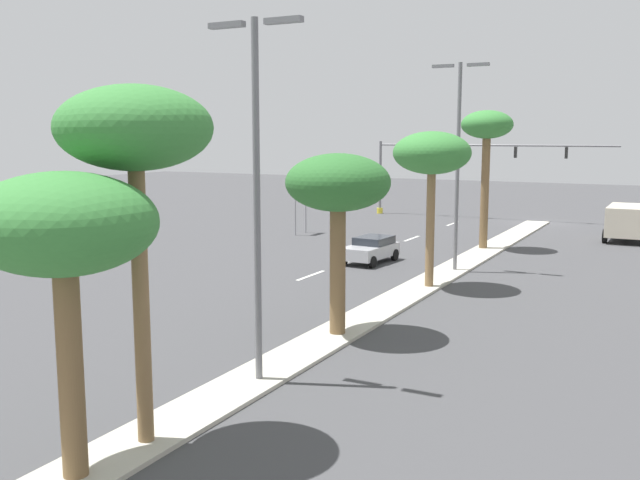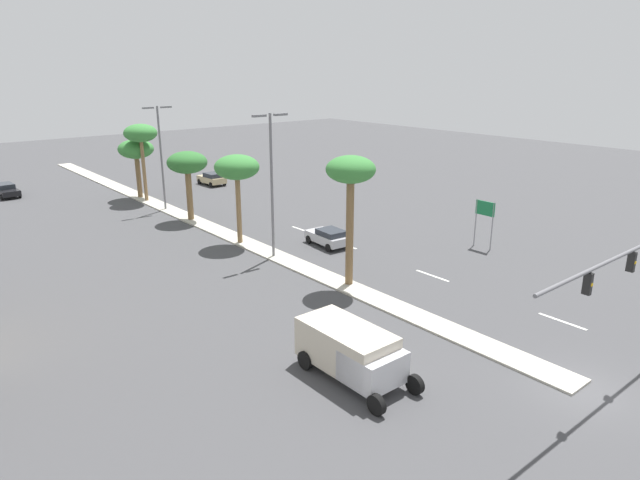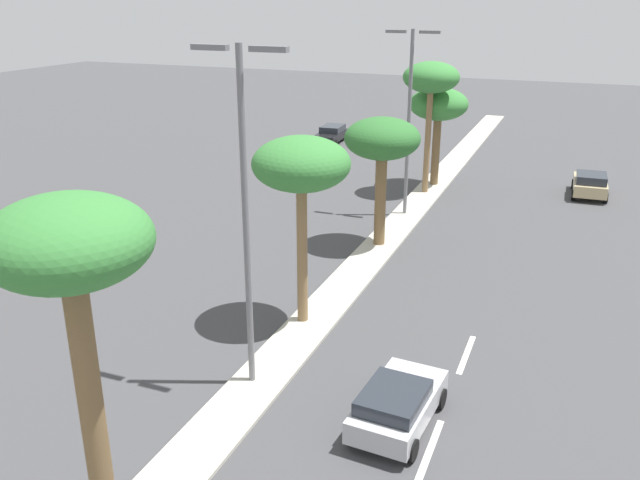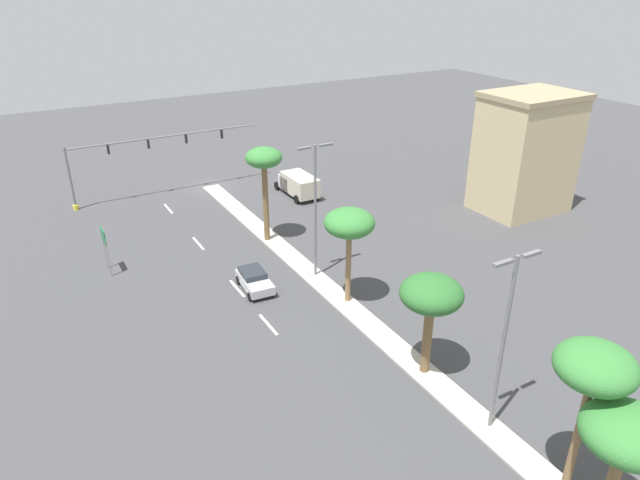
{
  "view_description": "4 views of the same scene",
  "coord_description": "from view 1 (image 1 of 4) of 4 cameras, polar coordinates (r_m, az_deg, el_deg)",
  "views": [
    {
      "loc": [
        -10.85,
        58.85,
        7.05
      ],
      "look_at": [
        3.52,
        31.4,
        2.45
      ],
      "focal_mm": 39.95,
      "sensor_mm": 36.0,
      "label": 1
    },
    {
      "loc": [
        -22.71,
        -9.17,
        13.67
      ],
      "look_at": [
        1.33,
        19.85,
        1.91
      ],
      "focal_mm": 31.16,
      "sensor_mm": 36.0,
      "label": 2
    },
    {
      "loc": [
        8.74,
        6.98,
        11.83
      ],
      "look_at": [
        -0.93,
        31.12,
        2.2
      ],
      "focal_mm": 37.33,
      "sensor_mm": 36.0,
      "label": 3
    },
    {
      "loc": [
        18.86,
        57.66,
        21.82
      ],
      "look_at": [
        0.32,
        25.12,
        3.93
      ],
      "focal_mm": 31.89,
      "sensor_mm": 36.0,
      "label": 4
    }
  ],
  "objects": [
    {
      "name": "street_lamp_left",
      "position": [
        36.97,
        11.0,
        7.01
      ],
      "size": [
        2.9,
        0.24,
        10.5
      ],
      "color": "slate",
      "rests_on": "median_curb"
    },
    {
      "name": "palm_tree_inboard",
      "position": [
        32.64,
        8.95,
        6.71
      ],
      "size": [
        3.52,
        3.52,
        7.09
      ],
      "color": "olive",
      "rests_on": "median_curb"
    },
    {
      "name": "lane_stripe_outboard",
      "position": [
        57.78,
        10.56,
        1.29
      ],
      "size": [
        0.2,
        2.8,
        0.01
      ],
      "primitive_type": "cube",
      "color": "silver",
      "rests_on": "ground"
    },
    {
      "name": "lane_stripe_trailing",
      "position": [
        49.06,
        7.36,
        0.11
      ],
      "size": [
        0.2,
        2.8,
        0.01
      ],
      "primitive_type": "cube",
      "color": "silver",
      "rests_on": "ground"
    },
    {
      "name": "sedan_silver_outboard",
      "position": [
        39.65,
        4.09,
        -0.71
      ],
      "size": [
        2.21,
        4.0,
        1.41
      ],
      "color": "#B2B2B7",
      "rests_on": "ground"
    },
    {
      "name": "lane_stripe_right",
      "position": [
        40.84,
        2.97,
        -1.5
      ],
      "size": [
        0.2,
        2.8,
        0.01
      ],
      "primitive_type": "cube",
      "color": "silver",
      "rests_on": "ground"
    },
    {
      "name": "palm_tree_rear",
      "position": [
        15.95,
        -14.62,
        8.15
      ],
      "size": [
        3.38,
        3.38,
        8.0
      ],
      "color": "olive",
      "rests_on": "median_curb"
    },
    {
      "name": "palm_tree_trailing",
      "position": [
        44.58,
        13.22,
        8.51
      ],
      "size": [
        3.11,
        3.11,
        8.39
      ],
      "color": "brown",
      "rests_on": "median_curb"
    },
    {
      "name": "palm_tree_left",
      "position": [
        24.42,
        1.45,
        4.28
      ],
      "size": [
        3.63,
        3.63,
        6.31
      ],
      "color": "brown",
      "rests_on": "median_curb"
    },
    {
      "name": "lane_stripe_rear",
      "position": [
        35.95,
        -0.74,
        -2.86
      ],
      "size": [
        0.2,
        2.8,
        0.01
      ],
      "primitive_type": "cube",
      "color": "silver",
      "rests_on": "ground"
    },
    {
      "name": "median_curb",
      "position": [
        23.99,
        -0.55,
        -8.49
      ],
      "size": [
        1.8,
        77.24,
        0.12
      ],
      "primitive_type": "cube",
      "color": "#B7B2A3",
      "rests_on": "ground"
    },
    {
      "name": "ground_plane",
      "position": [
        31.58,
        6.84,
        -4.52
      ],
      "size": [
        160.0,
        160.0,
        0.0
      ],
      "primitive_type": "plane",
      "color": "#424244"
    },
    {
      "name": "directional_road_sign",
      "position": [
        50.65,
        -1.57,
        3.59
      ],
      "size": [
        0.1,
        1.68,
        3.77
      ],
      "color": "gray",
      "rests_on": "ground"
    },
    {
      "name": "box_truck",
      "position": [
        52.08,
        23.43,
        1.43
      ],
      "size": [
        2.65,
        5.99,
        2.37
      ],
      "color": "silver",
      "rests_on": "ground"
    },
    {
      "name": "palm_tree_near",
      "position": [
        14.75,
        -19.89,
        0.79
      ],
      "size": [
        3.72,
        3.72,
        6.23
      ],
      "color": "brown",
      "rests_on": "median_curb"
    },
    {
      "name": "street_lamp_center",
      "position": [
        19.73,
        -5.11,
        5.32
      ],
      "size": [
        2.9,
        0.24,
        10.04
      ],
      "color": "slate",
      "rests_on": "median_curb"
    },
    {
      "name": "traffic_signal_gantry",
      "position": [
        62.21,
        9.94,
        6.02
      ],
      "size": [
        20.14,
        0.53,
        6.48
      ],
      "color": "slate",
      "rests_on": "ground"
    }
  ]
}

